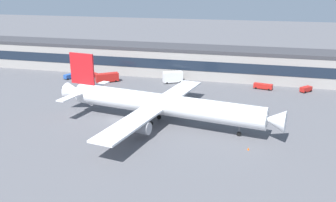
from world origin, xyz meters
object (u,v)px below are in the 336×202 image
at_px(airliner, 161,104).
at_px(follow_me_car, 306,89).
at_px(fuel_truck, 108,77).
at_px(belt_loader, 263,86).
at_px(pushback_tractor, 91,75).
at_px(baggage_tug, 69,76).
at_px(catering_truck, 172,77).
at_px(traffic_cone_0, 248,149).

bearing_deg(airliner, follow_me_car, 45.91).
distance_m(fuel_truck, belt_loader, 56.76).
height_order(pushback_tractor, baggage_tug, baggage_tug).
bearing_deg(baggage_tug, catering_truck, 7.01).
relative_size(airliner, baggage_tug, 15.01).
relative_size(fuel_truck, pushback_tractor, 1.53).
bearing_deg(traffic_cone_0, baggage_tug, 146.78).
bearing_deg(airliner, pushback_tractor, 135.52).
relative_size(airliner, traffic_cone_0, 103.57).
xyz_separation_m(pushback_tractor, follow_me_car, (79.65, 1.38, 0.04)).
xyz_separation_m(airliner, catering_truck, (-7.39, 40.64, -2.96)).
height_order(baggage_tug, follow_me_car, same).
xyz_separation_m(airliner, follow_me_car, (39.52, 40.79, -4.16)).
relative_size(pushback_tractor, follow_me_car, 1.20).
height_order(fuel_truck, traffic_cone_0, fuel_truck).
bearing_deg(follow_me_car, pushback_tractor, -179.01).
bearing_deg(airliner, belt_loader, 57.85).
bearing_deg(fuel_truck, baggage_tug, 178.61).
xyz_separation_m(pushback_tractor, catering_truck, (32.74, 1.23, 1.24)).
relative_size(baggage_tug, follow_me_car, 0.90).
height_order(belt_loader, traffic_cone_0, belt_loader).
bearing_deg(belt_loader, airliner, -122.15).
distance_m(belt_loader, follow_me_car, 14.07).
height_order(airliner, follow_me_car, airliner).
xyz_separation_m(catering_truck, traffic_cone_0, (30.63, -51.23, -1.99)).
relative_size(baggage_tug, traffic_cone_0, 6.90).
relative_size(pushback_tractor, traffic_cone_0, 9.19).
bearing_deg(follow_me_car, baggage_tug, -176.66).
relative_size(fuel_truck, follow_me_car, 1.82).
bearing_deg(airliner, baggage_tug, 143.05).
relative_size(airliner, follow_me_car, 13.47).
distance_m(follow_me_car, traffic_cone_0, 53.91).
relative_size(pushback_tractor, catering_truck, 0.73).
xyz_separation_m(pushback_tractor, traffic_cone_0, (63.37, -50.00, -0.75)).
xyz_separation_m(fuel_truck, baggage_tug, (-16.41, 0.40, -0.80)).
relative_size(belt_loader, catering_truck, 0.89).
distance_m(pushback_tractor, belt_loader, 65.59).
bearing_deg(follow_me_car, belt_loader, -178.76).
bearing_deg(follow_me_car, catering_truck, -179.81).
xyz_separation_m(fuel_truck, belt_loader, (56.52, 5.17, -0.73)).
bearing_deg(catering_truck, airliner, -79.70).
distance_m(airliner, traffic_cone_0, 26.02).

